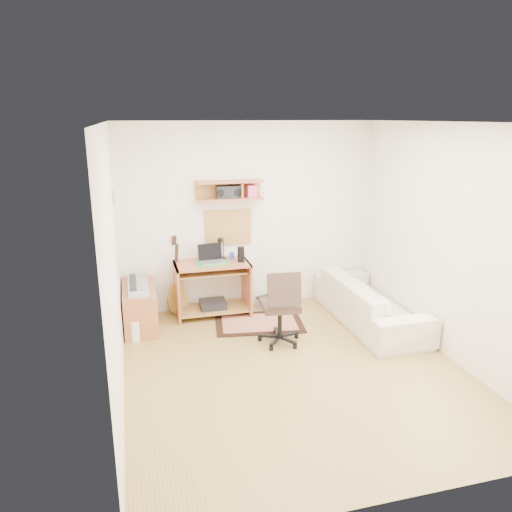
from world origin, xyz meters
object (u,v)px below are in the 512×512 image
object	(u,v)px
desk	(213,289)
cabinet	(139,307)
sofa	(370,294)
task_chair	(280,305)
printer	(274,302)

from	to	relation	value
desk	cabinet	world-z (taller)	desk
desk	sofa	bearing A→B (deg)	-21.79
task_chair	printer	xyz separation A→B (m)	(0.26, 1.07, -0.39)
cabinet	printer	world-z (taller)	cabinet
task_chair	printer	size ratio (longest dim) A/B	2.21
task_chair	printer	world-z (taller)	task_chair
desk	sofa	size ratio (longest dim) A/B	0.50
printer	sofa	bearing A→B (deg)	-58.82
sofa	task_chair	bearing A→B (deg)	101.82
desk	sofa	world-z (taller)	sofa
printer	desk	bearing A→B (deg)	157.87
cabinet	sofa	distance (m)	3.02
desk	printer	xyz separation A→B (m)	(0.89, 0.01, -0.29)
cabinet	desk	bearing A→B (deg)	10.01
task_chair	printer	bearing A→B (deg)	81.45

